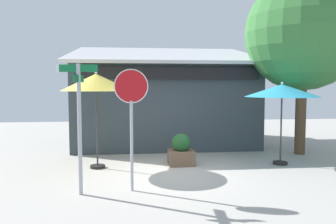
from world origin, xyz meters
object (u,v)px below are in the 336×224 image
(patio_umbrella_mustard_left, at_px, (96,83))
(shade_tree, at_px, (311,36))
(patio_umbrella_teal_center, at_px, (282,91))
(sidewalk_planter, at_px, (181,151))
(stop_sign, at_px, (131,106))
(street_sign_post, at_px, (79,115))

(patio_umbrella_mustard_left, xyz_separation_m, shade_tree, (7.17, 1.23, 1.65))
(patio_umbrella_teal_center, distance_m, sidewalk_planter, 3.57)
(stop_sign, height_order, patio_umbrella_teal_center, stop_sign)
(sidewalk_planter, bearing_deg, patio_umbrella_teal_center, -5.76)
(patio_umbrella_mustard_left, height_order, sidewalk_planter, patio_umbrella_mustard_left)
(stop_sign, bearing_deg, sidewalk_planter, 58.57)
(street_sign_post, relative_size, stop_sign, 1.04)
(shade_tree, bearing_deg, patio_umbrella_teal_center, -139.77)
(street_sign_post, relative_size, shade_tree, 0.46)
(patio_umbrella_teal_center, bearing_deg, shade_tree, 40.23)
(patio_umbrella_mustard_left, relative_size, patio_umbrella_teal_center, 1.12)
(patio_umbrella_teal_center, bearing_deg, patio_umbrella_mustard_left, 178.58)
(street_sign_post, distance_m, stop_sign, 1.16)
(patio_umbrella_mustard_left, bearing_deg, shade_tree, 9.71)
(stop_sign, bearing_deg, shade_tree, 29.73)
(stop_sign, distance_m, patio_umbrella_teal_center, 5.05)
(patio_umbrella_teal_center, bearing_deg, street_sign_post, -157.89)
(stop_sign, height_order, patio_umbrella_mustard_left, patio_umbrella_mustard_left)
(street_sign_post, xyz_separation_m, patio_umbrella_teal_center, (5.69, 2.31, 0.48))
(stop_sign, relative_size, sidewalk_planter, 2.93)
(sidewalk_planter, bearing_deg, stop_sign, -121.43)
(patio_umbrella_mustard_left, bearing_deg, patio_umbrella_teal_center, -1.42)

